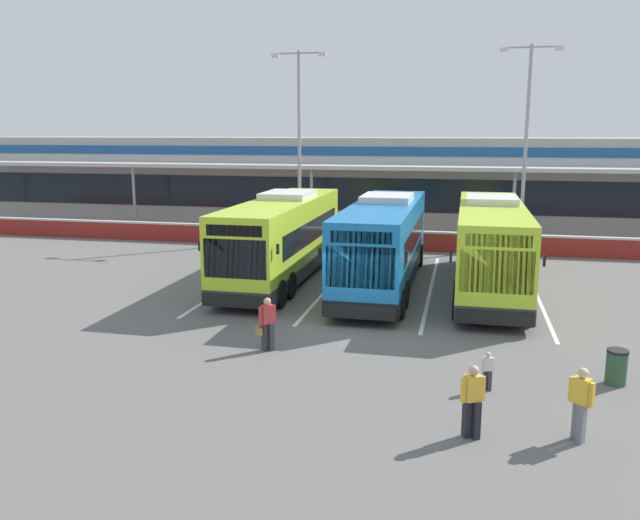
# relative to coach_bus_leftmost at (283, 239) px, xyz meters

# --- Properties ---
(ground_plane) EXTENTS (200.00, 200.00, 0.00)m
(ground_plane) POSITION_rel_coach_bus_leftmost_xyz_m (4.42, -6.33, -1.79)
(ground_plane) COLOR #605E5B
(terminal_building) EXTENTS (70.00, 13.00, 6.00)m
(terminal_building) POSITION_rel_coach_bus_leftmost_xyz_m (4.42, 20.58, 1.23)
(terminal_building) COLOR #B7B7B2
(terminal_building) RESTS_ON ground
(red_barrier_wall) EXTENTS (60.00, 0.40, 1.10)m
(red_barrier_wall) POSITION_rel_coach_bus_leftmost_xyz_m (4.42, 8.17, -1.23)
(red_barrier_wall) COLOR maroon
(red_barrier_wall) RESTS_ON ground
(coach_bus_leftmost) EXTENTS (2.99, 12.16, 3.78)m
(coach_bus_leftmost) POSITION_rel_coach_bus_leftmost_xyz_m (0.00, 0.00, 0.00)
(coach_bus_leftmost) COLOR #B7DB2D
(coach_bus_leftmost) RESTS_ON ground
(coach_bus_left_centre) EXTENTS (2.99, 12.16, 3.78)m
(coach_bus_left_centre) POSITION_rel_coach_bus_leftmost_xyz_m (4.50, -0.43, 0.00)
(coach_bus_left_centre) COLOR #1972B7
(coach_bus_left_centre) RESTS_ON ground
(coach_bus_centre) EXTENTS (2.99, 12.16, 3.78)m
(coach_bus_centre) POSITION_rel_coach_bus_leftmost_xyz_m (8.84, -0.14, 0.00)
(coach_bus_centre) COLOR #B7DB2D
(coach_bus_centre) RESTS_ON ground
(bay_stripe_far_west) EXTENTS (0.14, 13.00, 0.01)m
(bay_stripe_far_west) POSITION_rel_coach_bus_leftmost_xyz_m (-1.88, -0.33, -1.78)
(bay_stripe_far_west) COLOR silver
(bay_stripe_far_west) RESTS_ON ground
(bay_stripe_west) EXTENTS (0.14, 13.00, 0.01)m
(bay_stripe_west) POSITION_rel_coach_bus_leftmost_xyz_m (2.32, -0.33, -1.78)
(bay_stripe_west) COLOR silver
(bay_stripe_west) RESTS_ON ground
(bay_stripe_mid_west) EXTENTS (0.14, 13.00, 0.01)m
(bay_stripe_mid_west) POSITION_rel_coach_bus_leftmost_xyz_m (6.52, -0.33, -1.78)
(bay_stripe_mid_west) COLOR silver
(bay_stripe_mid_west) RESTS_ON ground
(bay_stripe_centre) EXTENTS (0.14, 13.00, 0.01)m
(bay_stripe_centre) POSITION_rel_coach_bus_leftmost_xyz_m (10.72, -0.33, -1.78)
(bay_stripe_centre) COLOR silver
(bay_stripe_centre) RESTS_ON ground
(pedestrian_with_handbag) EXTENTS (0.59, 0.55, 1.62)m
(pedestrian_with_handbag) POSITION_rel_coach_bus_leftmost_xyz_m (2.16, -9.31, -0.93)
(pedestrian_with_handbag) COLOR #33333D
(pedestrian_with_handbag) RESTS_ON ground
(pedestrian_in_dark_coat) EXTENTS (0.52, 0.35, 1.62)m
(pedestrian_in_dark_coat) POSITION_rel_coach_bus_leftmost_xyz_m (8.05, -13.68, -0.91)
(pedestrian_in_dark_coat) COLOR black
(pedestrian_in_dark_coat) RESTS_ON ground
(pedestrian_child) EXTENTS (0.33, 0.19, 1.00)m
(pedestrian_child) POSITION_rel_coach_bus_leftmost_xyz_m (8.46, -10.96, -1.24)
(pedestrian_child) COLOR #33333D
(pedestrian_child) RESTS_ON ground
(pedestrian_near_bin) EXTENTS (0.48, 0.42, 1.62)m
(pedestrian_near_bin) POSITION_rel_coach_bus_leftmost_xyz_m (10.26, -13.33, -0.91)
(pedestrian_near_bin) COLOR slate
(pedestrian_near_bin) RESTS_ON ground
(lamp_post_west) EXTENTS (3.24, 0.28, 11.00)m
(lamp_post_west) POSITION_rel_coach_bus_leftmost_xyz_m (-1.92, 10.46, 4.50)
(lamp_post_west) COLOR #9E9EA3
(lamp_post_west) RESTS_ON ground
(lamp_post_centre) EXTENTS (3.24, 0.28, 11.00)m
(lamp_post_centre) POSITION_rel_coach_bus_leftmost_xyz_m (10.89, 10.56, 4.50)
(lamp_post_centre) COLOR #9E9EA3
(lamp_post_centre) RESTS_ON ground
(litter_bin) EXTENTS (0.54, 0.54, 0.93)m
(litter_bin) POSITION_rel_coach_bus_leftmost_xyz_m (11.72, -9.83, -1.32)
(litter_bin) COLOR #2D5133
(litter_bin) RESTS_ON ground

